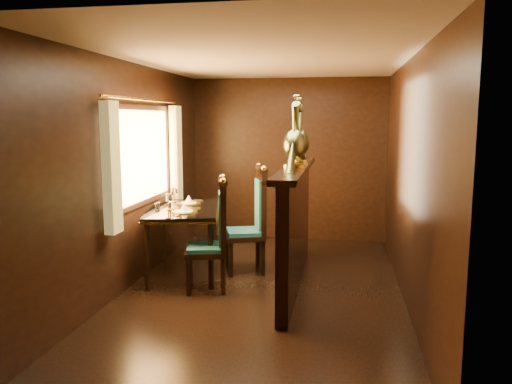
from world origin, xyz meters
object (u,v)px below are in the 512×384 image
chair_right (255,216)px  peacock_right (300,131)px  chair_left (216,231)px  dining_table (183,214)px  peacock_left (295,131)px

chair_right → peacock_right: bearing=-19.0°
chair_left → dining_table: bearing=122.0°
dining_table → chair_right: size_ratio=1.14×
chair_right → peacock_left: peacock_left is taller
dining_table → chair_right: bearing=2.3°
chair_left → peacock_right: 1.55m
chair_right → peacock_left: (0.54, -0.66, 1.05)m
dining_table → chair_right: 0.87m
dining_table → peacock_left: bearing=-30.0°
dining_table → peacock_left: peacock_left is taller
chair_left → peacock_right: peacock_right is taller
dining_table → peacock_left: (1.38, -0.43, 1.01)m
chair_left → peacock_right: bearing=26.8°
peacock_right → dining_table: bearing=-171.0°
dining_table → peacock_right: bearing=-3.7°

